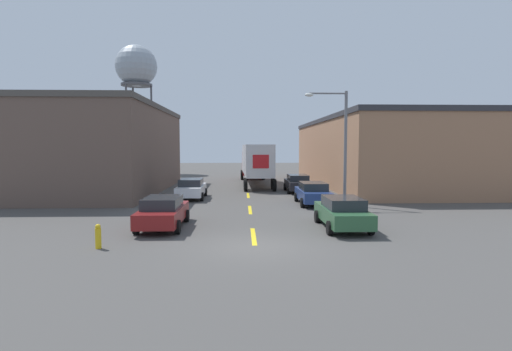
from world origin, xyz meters
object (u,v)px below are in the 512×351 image
at_px(parked_car_right_mid, 313,193).
at_px(parked_car_left_far, 191,188).
at_px(fire_hydrant, 98,236).
at_px(street_lamp, 340,139).
at_px(parked_car_left_near, 163,212).
at_px(semi_truck, 256,161).
at_px(parked_car_right_far, 298,183).
at_px(parked_car_right_near, 342,212).
at_px(water_tower, 136,67).

bearing_deg(parked_car_right_mid, parked_car_left_far, 158.96).
xyz_separation_m(parked_car_right_mid, fire_hydrant, (-10.16, -11.23, -0.31)).
height_order(parked_car_left_far, street_lamp, street_lamp).
bearing_deg(parked_car_left_far, fire_hydrant, -96.65).
relative_size(parked_car_left_near, fire_hydrant, 4.94).
distance_m(parked_car_right_mid, street_lamp, 3.99).
height_order(semi_truck, parked_car_left_near, semi_truck).
xyz_separation_m(parked_car_left_far, parked_car_right_far, (8.47, 3.98, 0.00)).
relative_size(parked_car_right_near, street_lamp, 0.63).
height_order(parked_car_left_near, water_tower, water_tower).
height_order(water_tower, fire_hydrant, water_tower).
height_order(parked_car_right_far, fire_hydrant, parked_car_right_far).
height_order(semi_truck, fire_hydrant, semi_truck).
height_order(street_lamp, fire_hydrant, street_lamp).
height_order(parked_car_right_near, parked_car_left_near, same).
bearing_deg(parked_car_right_near, parked_car_left_far, 127.36).
height_order(semi_truck, parked_car_right_near, semi_truck).
distance_m(parked_car_right_mid, parked_car_right_far, 7.24).
bearing_deg(fire_hydrant, parked_car_left_near, 66.17).
xyz_separation_m(semi_truck, parked_car_right_near, (3.32, -22.18, -1.66)).
distance_m(semi_truck, parked_car_right_far, 8.01).
xyz_separation_m(parked_car_right_near, parked_car_left_far, (-8.47, 11.10, 0.00)).
height_order(parked_car_right_mid, street_lamp, street_lamp).
height_order(parked_car_right_near, parked_car_right_mid, same).
height_order(parked_car_right_mid, water_tower, water_tower).
bearing_deg(water_tower, parked_car_right_near, -63.96).
bearing_deg(water_tower, street_lamp, -57.29).
bearing_deg(semi_truck, parked_car_right_near, -82.93).
relative_size(parked_car_right_far, fire_hydrant, 4.94).
xyz_separation_m(water_tower, street_lamp, (21.62, -33.67, -10.98)).
bearing_deg(parked_car_right_far, parked_car_right_near, -90.00).
relative_size(parked_car_right_near, water_tower, 0.25).
bearing_deg(parked_car_right_near, parked_car_left_near, 177.10).
distance_m(parked_car_right_near, parked_car_left_far, 13.96).
relative_size(parked_car_left_far, street_lamp, 0.63).
bearing_deg(parked_car_right_mid, semi_truck, 103.03).
distance_m(semi_truck, parked_car_left_near, 22.42).
bearing_deg(water_tower, parked_car_left_far, -68.88).
distance_m(water_tower, fire_hydrant, 47.76).
distance_m(parked_car_right_near, parked_car_left_near, 8.48).
bearing_deg(water_tower, semi_truck, -48.33).
distance_m(parked_car_left_far, water_tower, 35.12).
bearing_deg(parked_car_left_near, parked_car_right_far, 59.96).
distance_m(parked_car_right_mid, water_tower, 41.30).
bearing_deg(parked_car_right_mid, parked_car_right_near, -90.00).
xyz_separation_m(parked_car_right_mid, parked_car_right_far, (0.00, 7.24, 0.00)).
xyz_separation_m(parked_car_left_far, street_lamp, (10.11, -3.86, 3.58)).
xyz_separation_m(parked_car_left_far, fire_hydrant, (-1.69, -14.49, -0.31)).
distance_m(parked_car_right_near, water_tower, 47.80).
bearing_deg(street_lamp, parked_car_right_far, 101.78).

